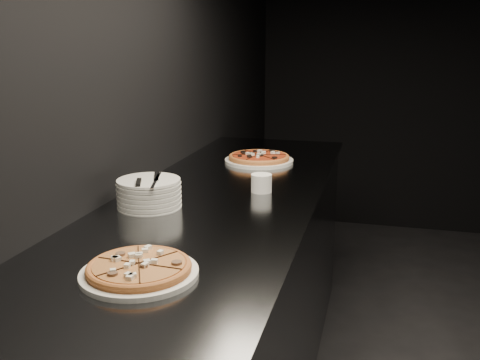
% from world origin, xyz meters
% --- Properties ---
extents(wall_left, '(0.02, 5.00, 2.80)m').
position_xyz_m(wall_left, '(-2.50, 0.00, 1.40)').
color(wall_left, black).
rests_on(wall_left, floor).
extents(counter, '(0.74, 2.44, 0.92)m').
position_xyz_m(counter, '(-2.13, 0.00, 0.46)').
color(counter, '#595B60').
rests_on(counter, floor).
extents(pizza_mushroom, '(0.30, 0.30, 0.03)m').
position_xyz_m(pizza_mushroom, '(-2.11, -0.77, 0.94)').
color(pizza_mushroom, white).
rests_on(pizza_mushroom, counter).
extents(pizza_tomato, '(0.36, 0.36, 0.04)m').
position_xyz_m(pizza_tomato, '(-2.11, 0.58, 0.94)').
color(pizza_tomato, white).
rests_on(pizza_tomato, counter).
extents(plate_stack, '(0.22, 0.22, 0.10)m').
position_xyz_m(plate_stack, '(-2.33, -0.22, 0.97)').
color(plate_stack, white).
rests_on(plate_stack, counter).
extents(cutlery, '(0.08, 0.24, 0.01)m').
position_xyz_m(cutlery, '(-2.32, -0.24, 1.02)').
color(cutlery, '#B8BBBF').
rests_on(cutlery, plate_stack).
extents(ramekin, '(0.08, 0.08, 0.07)m').
position_xyz_m(ramekin, '(-1.99, 0.07, 0.96)').
color(ramekin, silver).
rests_on(ramekin, counter).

